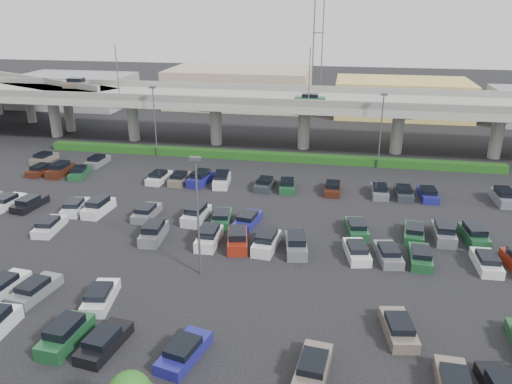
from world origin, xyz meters
TOP-DOWN VIEW (x-y plane):
  - ground at (0.00, 0.00)m, footprint 280.00×280.00m
  - overpass at (-0.25, 32.01)m, footprint 150.00×13.00m
  - on_ramp at (-52.10, 43.05)m, footprint 50.93×30.13m
  - hedge at (0.00, 25.00)m, footprint 66.00×1.60m
  - parked_cars at (-0.87, -2.78)m, footprint 62.98×41.63m
  - light_poles at (-4.13, 2.00)m, footprint 66.90×48.38m
  - distant_buildings at (12.38, 61.81)m, footprint 138.00×24.00m
  - comm_tower at (4.00, 74.00)m, footprint 2.40×2.40m

SIDE VIEW (x-z plane):
  - ground at x=0.00m, z-range 0.00..0.00m
  - hedge at x=0.00m, z-range 0.00..1.10m
  - parked_cars at x=-0.87m, z-range -0.23..1.44m
  - distant_buildings at x=12.38m, z-range -0.76..8.24m
  - light_poles at x=-4.13m, z-range 1.09..11.39m
  - on_ramp at x=-52.10m, z-range 2.46..11.26m
  - overpass at x=-0.25m, z-range -0.93..14.87m
  - comm_tower at x=4.00m, z-range 0.61..30.61m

